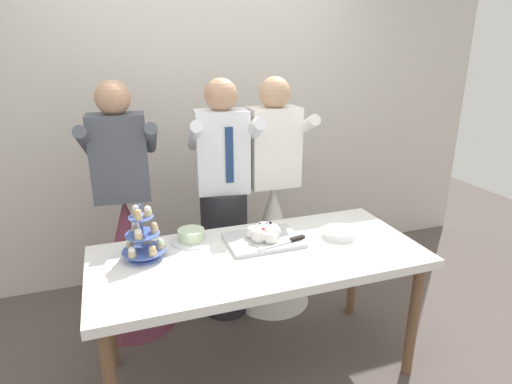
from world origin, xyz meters
TOP-DOWN VIEW (x-y plane):
  - ground_plane at (0.00, 0.00)m, footprint 8.00×8.00m
  - rear_wall at (0.00, 1.42)m, footprint 5.20×0.10m
  - dessert_table at (0.00, 0.00)m, footprint 1.80×0.80m
  - cupcake_stand at (-0.59, 0.15)m, footprint 0.23×0.23m
  - main_cake_tray at (0.07, 0.12)m, footprint 0.43×0.31m
  - plate_stack at (0.52, 0.04)m, footprint 0.20×0.20m
  - round_cake at (-0.32, 0.27)m, footprint 0.24×0.24m
  - person_groom at (-0.02, 0.66)m, footprint 0.52×0.54m
  - person_bride at (0.34, 0.67)m, footprint 0.56×0.56m
  - person_guest at (-0.66, 0.73)m, footprint 0.56×0.56m

SIDE VIEW (x-z plane):
  - ground_plane at x=0.00m, z-range 0.00..0.00m
  - person_bride at x=0.34m, z-range -0.25..1.41m
  - person_guest at x=-0.66m, z-range -0.25..1.41m
  - dessert_table at x=0.00m, z-range 0.31..1.09m
  - person_groom at x=-0.02m, z-range -0.08..1.58m
  - plate_stack at x=0.52m, z-range 0.77..0.82m
  - round_cake at x=-0.32m, z-range 0.77..0.84m
  - main_cake_tray at x=0.07m, z-range 0.75..0.88m
  - cupcake_stand at x=-0.59m, z-range 0.74..1.04m
  - rear_wall at x=0.00m, z-range 0.00..2.90m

